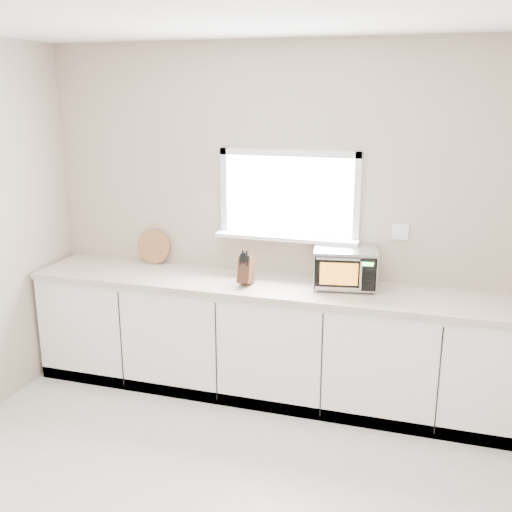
% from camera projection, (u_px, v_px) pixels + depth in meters
% --- Properties ---
extents(back_wall, '(4.00, 0.17, 2.70)m').
position_uv_depth(back_wall, '(289.00, 219.00, 4.67)').
color(back_wall, '#B8A992').
rests_on(back_wall, ground).
extents(cabinets, '(3.92, 0.60, 0.88)m').
position_uv_depth(cabinets, '(278.00, 343.00, 4.64)').
color(cabinets, white).
rests_on(cabinets, ground).
extents(countertop, '(3.92, 0.64, 0.04)m').
position_uv_depth(countertop, '(278.00, 287.00, 4.51)').
color(countertop, beige).
rests_on(countertop, cabinets).
extents(microwave, '(0.50, 0.42, 0.29)m').
position_uv_depth(microwave, '(345.00, 267.00, 4.42)').
color(microwave, black).
rests_on(microwave, countertop).
extents(knife_block, '(0.09, 0.19, 0.28)m').
position_uv_depth(knife_block, '(246.00, 269.00, 4.47)').
color(knife_block, '#442818').
rests_on(knife_block, countertop).
extents(cutting_board, '(0.29, 0.07, 0.29)m').
position_uv_depth(cutting_board, '(154.00, 247.00, 5.02)').
color(cutting_board, '#A67440').
rests_on(cutting_board, countertop).
extents(coffee_grinder, '(0.16, 0.16, 0.22)m').
position_uv_depth(coffee_grinder, '(345.00, 273.00, 4.41)').
color(coffee_grinder, '#AFB1B7').
rests_on(coffee_grinder, countertop).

